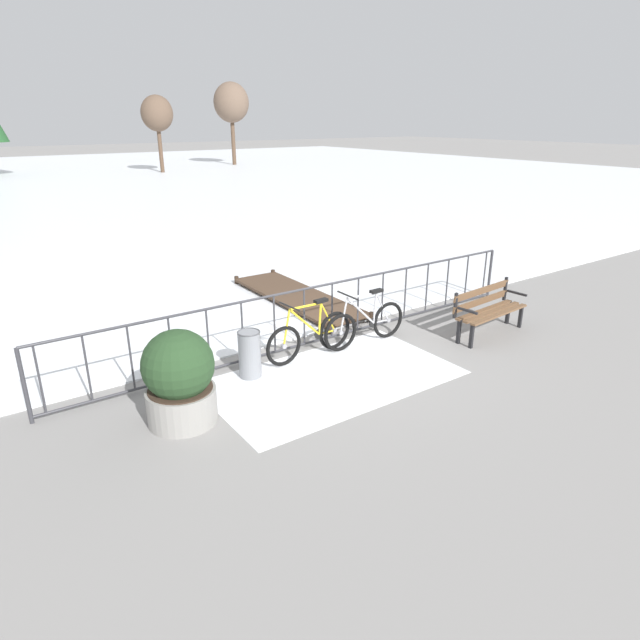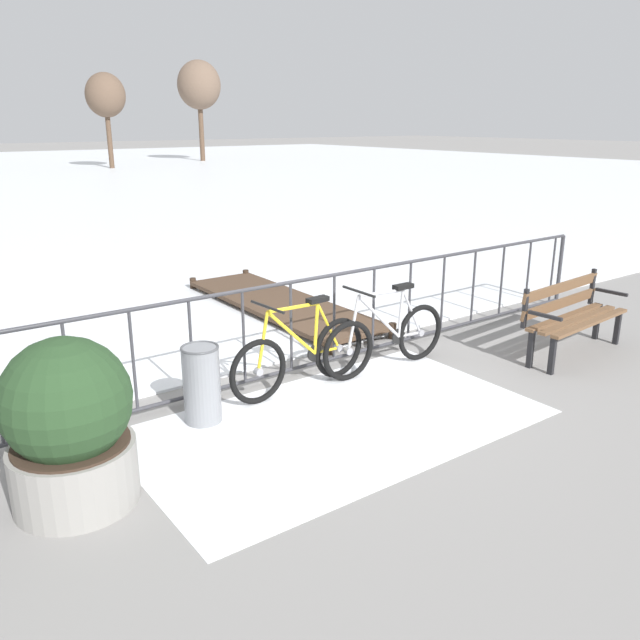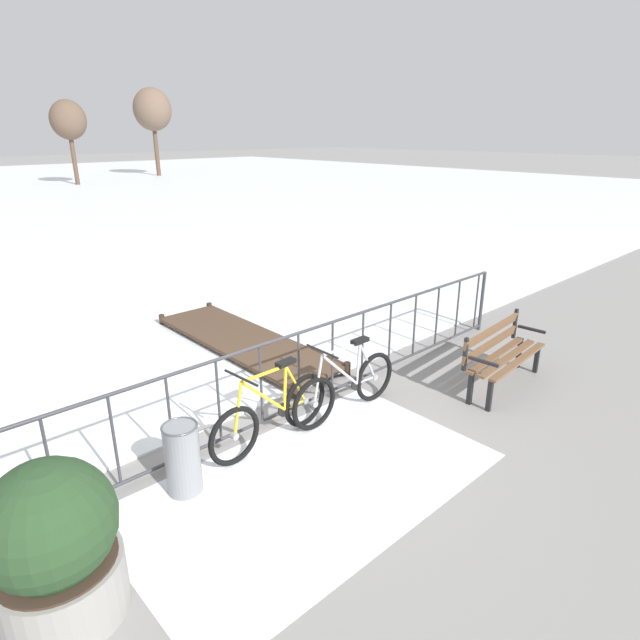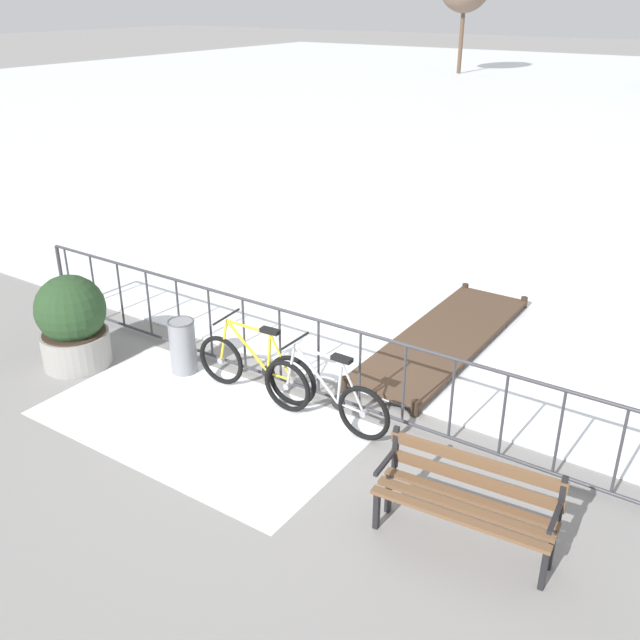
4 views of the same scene
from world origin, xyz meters
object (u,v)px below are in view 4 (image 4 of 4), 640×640
trash_bin (183,346)px  bicycle_near_railing (324,396)px  bicycle_second (256,367)px  planter_with_shrub (72,322)px  park_bench (467,495)px

trash_bin → bicycle_near_railing: bearing=-0.6°
bicycle_second → planter_with_shrub: size_ratio=1.36×
bicycle_second → planter_with_shrub: (-2.48, -0.72, 0.24)m
bicycle_near_railing → trash_bin: 2.22m
park_bench → trash_bin: park_bench is taller
bicycle_second → park_bench: (3.18, -0.99, 0.14)m
bicycle_second → trash_bin: (-1.15, -0.08, 0.00)m
park_bench → bicycle_near_railing: bearing=157.1°
bicycle_near_railing → park_bench: size_ratio=1.05×
trash_bin → bicycle_second: bearing=3.9°
bicycle_near_railing → bicycle_second: same height
bicycle_second → park_bench: size_ratio=1.05×
bicycle_near_railing → bicycle_second: 1.08m
park_bench → planter_with_shrub: 5.66m
bicycle_second → park_bench: bicycle_second is taller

